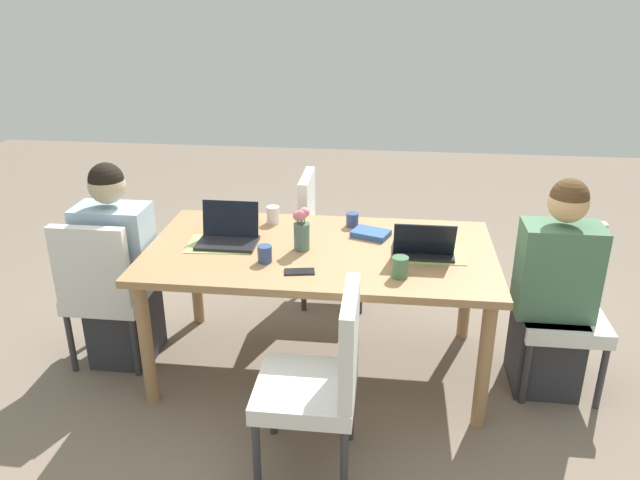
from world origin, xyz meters
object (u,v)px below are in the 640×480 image
Objects in this scene: laptop_head_left_left_near at (228,235)px; book_red_cover at (371,234)px; chair_near_right_near at (322,375)px; person_head_right_left_mid at (553,300)px; coffee_mug_centre_left at (400,267)px; coffee_mug_far_left at (352,220)px; dining_table at (320,262)px; person_head_left_left_near at (119,276)px; flower_vase at (302,228)px; phone_black at (299,272)px; chair_far_left_far at (324,233)px; coffee_mug_centre_right at (265,254)px; laptop_head_right_left_mid at (423,248)px; coffee_mug_near_left at (250,217)px; coffee_mug_near_right at (273,215)px; chair_head_left_left_near at (104,286)px; chair_head_right_left_mid at (560,298)px.

laptop_head_left_left_near is 0.80m from book_red_cover.
person_head_right_left_mid is at bearing 34.14° from chair_near_right_near.
coffee_mug_centre_left reaches higher than book_red_cover.
coffee_mug_centre_left is 0.71m from coffee_mug_far_left.
dining_table is 1.56× the size of person_head_right_left_mid.
person_head_left_left_near is (-1.15, -0.02, -0.15)m from dining_table.
flower_vase reaches higher than phone_black.
dining_table is at bearing -2.39° from laptop_head_left_left_near.
person_head_right_left_mid is 1.33× the size of chair_far_left_far.
coffee_mug_centre_right reaches higher than coffee_mug_far_left.
laptop_head_right_left_mid is 3.43× the size of coffee_mug_near_left.
person_head_right_left_mid reaches higher than phone_black.
chair_far_left_far is at bearing 63.25° from coffee_mug_near_right.
chair_far_left_far reaches higher than coffee_mug_centre_right.
coffee_mug_near_right is 1.15× the size of coffee_mug_centre_right.
laptop_head_left_left_near reaches higher than coffee_mug_centre_left.
coffee_mug_centre_left is (-0.12, -0.27, 0.01)m from laptop_head_right_left_mid.
book_red_cover reaches higher than phone_black.
phone_black is at bearing -155.95° from laptop_head_right_left_mid.
coffee_mug_far_left is (0.05, 1.15, 0.29)m from chair_near_right_near.
chair_head_left_left_near is 11.23× the size of coffee_mug_far_left.
coffee_mug_far_left is (1.36, 0.44, 0.29)m from chair_head_left_left_near.
chair_far_left_far is 10.19× the size of coffee_mug_centre_right.
coffee_mug_centre_right reaches higher than phone_black.
chair_near_right_near is 0.67m from coffee_mug_centre_left.
dining_table is 2.08× the size of chair_head_left_left_near.
laptop_head_left_left_near is 3.99× the size of coffee_mug_far_left.
coffee_mug_near_left is at bearing 160.84° from laptop_head_right_left_mid.
coffee_mug_near_left is 0.60m from coffee_mug_far_left.
person_head_left_left_near is 14.91× the size of coffee_mug_far_left.
person_head_left_left_near is at bearing -154.61° from coffee_mug_near_left.
chair_head_right_left_mid is (2.46, 0.07, -0.03)m from person_head_left_left_near.
coffee_mug_far_left is at bearing 3.41° from coffee_mug_near_left.
coffee_mug_near_left reaches higher than book_red_cover.
coffee_mug_centre_right is at bearing -132.34° from flower_vase.
chair_head_left_left_near reaches higher than coffee_mug_near_right.
phone_black is at bearing -36.48° from laptop_head_left_left_near.
laptop_head_left_left_near is (-1.75, 0.04, 0.27)m from person_head_right_left_mid.
person_head_right_left_mid is 7.97× the size of phone_black.
chair_far_left_far is at bearing 61.99° from laptop_head_left_left_near.
chair_far_left_far is (-1.32, 0.86, -0.03)m from person_head_right_left_mid.
coffee_mug_near_left is 0.73m from phone_black.
person_head_left_left_near is at bearing -179.14° from dining_table.
chair_far_left_far reaches higher than coffee_mug_near_left.
chair_head_right_left_mid is 1.44m from phone_black.
chair_near_right_near is 8.89× the size of coffee_mug_near_right.
person_head_right_left_mid is 0.75m from laptop_head_right_left_mid.
phone_black is (1.08, -0.29, 0.23)m from person_head_left_left_near.
coffee_mug_centre_left is (0.32, 0.50, 0.30)m from chair_near_right_near.
laptop_head_right_left_mid is 0.83m from coffee_mug_centre_right.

